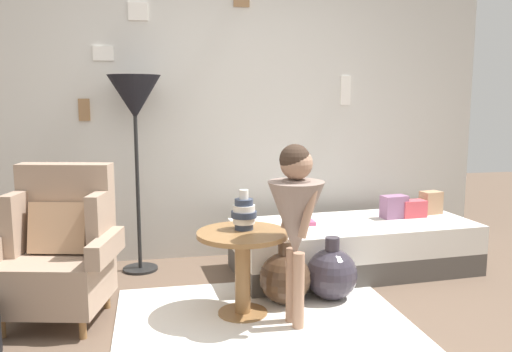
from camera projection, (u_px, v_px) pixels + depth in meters
name	position (u px, v px, depth m)	size (l,w,h in m)	color
gallery_wall	(216.00, 108.00, 4.52)	(4.80, 0.12, 2.60)	beige
rug	(263.00, 322.00, 3.28)	(1.81, 1.45, 0.01)	silver
armchair	(59.00, 251.00, 3.30)	(0.85, 0.71, 0.97)	olive
daybed	(354.00, 246.00, 4.24)	(1.95, 0.92, 0.40)	#4C4742
pillow_head	(431.00, 203.00, 4.51)	(0.17, 0.12, 0.19)	tan
pillow_mid	(413.00, 209.00, 4.38)	(0.21, 0.12, 0.14)	#D64C56
pillow_back	(394.00, 207.00, 4.34)	(0.21, 0.12, 0.19)	gray
side_table	(243.00, 255.00, 3.34)	(0.58, 0.58, 0.55)	olive
vase_striped	(244.00, 213.00, 3.36)	(0.17, 0.17, 0.26)	#2D384C
floor_lamp	(135.00, 104.00, 4.08)	(0.41, 0.41, 1.56)	black
person_child	(296.00, 212.00, 3.13)	(0.34, 0.34, 1.12)	#A37A60
book_on_daybed	(300.00, 222.00, 4.14)	(0.22, 0.16, 0.03)	#BC507A
demijohn_near	(285.00, 278.00, 3.57)	(0.35, 0.35, 0.44)	#473323
demijohn_far	(332.00, 274.00, 3.64)	(0.36, 0.36, 0.44)	#332D38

